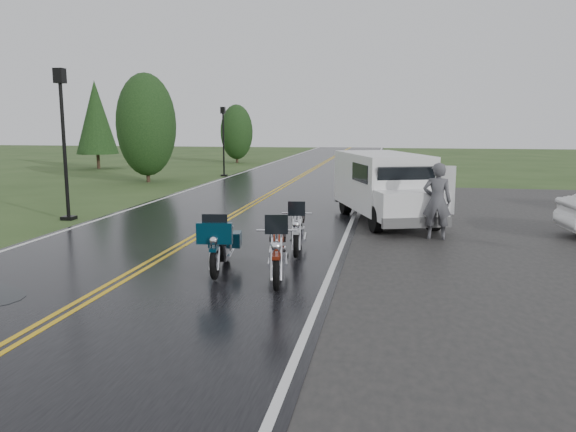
% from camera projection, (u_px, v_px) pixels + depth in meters
% --- Properties ---
extents(ground, '(120.00, 120.00, 0.00)m').
position_uv_depth(ground, '(122.00, 281.00, 10.54)').
color(ground, '#2D471E').
rests_on(ground, ground).
extents(road, '(8.00, 100.00, 0.04)m').
position_uv_depth(road, '(252.00, 205.00, 20.24)').
color(road, black).
rests_on(road, ground).
extents(motorcycle_red, '(1.17, 2.31, 1.30)m').
position_uv_depth(motorcycle_red, '(276.00, 258.00, 9.62)').
color(motorcycle_red, '#5F190A').
rests_on(motorcycle_red, ground).
extents(motorcycle_teal, '(1.06, 2.17, 1.23)m').
position_uv_depth(motorcycle_teal, '(214.00, 250.00, 10.34)').
color(motorcycle_teal, '#052737').
rests_on(motorcycle_teal, ground).
extents(motorcycle_silver, '(0.97, 2.11, 1.21)m').
position_uv_depth(motorcycle_silver, '(296.00, 233.00, 12.00)').
color(motorcycle_silver, '#A7ACAF').
rests_on(motorcycle_silver, ground).
extents(van_white, '(3.63, 5.66, 2.08)m').
position_uv_depth(van_white, '(377.00, 195.00, 14.91)').
color(van_white, white).
rests_on(van_white, ground).
extents(person_at_van, '(0.73, 0.50, 1.94)m').
position_uv_depth(person_at_van, '(437.00, 202.00, 14.11)').
color(person_at_van, '#4F4F55').
rests_on(person_at_van, ground).
extents(lamp_post_near_left, '(0.39, 0.39, 4.60)m').
position_uv_depth(lamp_post_near_left, '(64.00, 145.00, 16.90)').
color(lamp_post_near_left, black).
rests_on(lamp_post_near_left, ground).
extents(lamp_post_far_left, '(0.33, 0.33, 3.88)m').
position_uv_depth(lamp_post_far_left, '(223.00, 141.00, 31.24)').
color(lamp_post_far_left, black).
rests_on(lamp_post_far_left, ground).
extents(tree_left_mid, '(2.96, 2.96, 4.63)m').
position_uv_depth(tree_left_mid, '(147.00, 136.00, 28.00)').
color(tree_left_mid, '#1E3D19').
rests_on(tree_left_mid, ground).
extents(tree_left_far, '(2.41, 2.41, 3.71)m').
position_uv_depth(tree_left_far, '(237.00, 138.00, 42.06)').
color(tree_left_far, '#1E3D19').
rests_on(tree_left_far, ground).
extents(pine_left_far, '(2.66, 2.66, 5.54)m').
position_uv_depth(pine_left_far, '(96.00, 126.00, 36.37)').
color(pine_left_far, '#1E3D19').
rests_on(pine_left_far, ground).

